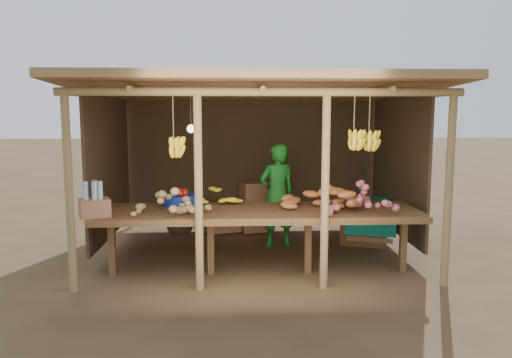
{
  "coord_description": "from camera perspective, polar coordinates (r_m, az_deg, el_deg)",
  "views": [
    {
      "loc": [
        -0.32,
        -6.92,
        2.0
      ],
      "look_at": [
        0.0,
        0.0,
        1.05
      ],
      "focal_mm": 35.0,
      "sensor_mm": 36.0,
      "label": 1
    }
  ],
  "objects": [
    {
      "name": "vendor",
      "position": [
        7.38,
        2.44,
        -1.84
      ],
      "size": [
        0.64,
        0.52,
        1.53
      ],
      "primitive_type": "imported",
      "rotation": [
        0.0,
        0.0,
        3.45
      ],
      "color": "#1B7D22",
      "rests_on": "ground"
    },
    {
      "name": "burlap_sacks",
      "position": [
        8.33,
        -7.19,
        -4.14
      ],
      "size": [
        0.93,
        0.49,
        0.66
      ],
      "color": "#483521",
      "rests_on": "ground"
    },
    {
      "name": "potato_heap",
      "position": [
        5.89,
        -9.62,
        -2.27
      ],
      "size": [
        0.99,
        0.8,
        0.36
      ],
      "primitive_type": null,
      "rotation": [
        0.0,
        0.0,
        -0.4
      ],
      "color": "tan",
      "rests_on": "counter"
    },
    {
      "name": "counter",
      "position": [
        6.11,
        0.41,
        -4.1
      ],
      "size": [
        3.9,
        1.05,
        0.8
      ],
      "color": "brown",
      "rests_on": "ground"
    },
    {
      "name": "tarp_crate",
      "position": [
        7.77,
        12.32,
        -4.55
      ],
      "size": [
        0.91,
        0.85,
        0.88
      ],
      "color": "brown",
      "rests_on": "ground"
    },
    {
      "name": "onion_heap",
      "position": [
        5.99,
        12.12,
        -2.18
      ],
      "size": [
        0.99,
        0.8,
        0.36
      ],
      "primitive_type": null,
      "rotation": [
        0.0,
        0.0,
        0.38
      ],
      "color": "#B95A65",
      "rests_on": "counter"
    },
    {
      "name": "stall_structure",
      "position": [
        6.91,
        0.12,
        7.13
      ],
      "size": [
        4.7,
        3.5,
        2.43
      ],
      "color": "#94784C",
      "rests_on": "ground"
    },
    {
      "name": "tomato_basin",
      "position": [
        6.39,
        -8.7,
        -2.3
      ],
      "size": [
        0.41,
        0.41,
        0.21
      ],
      "rotation": [
        0.0,
        0.0,
        -0.22
      ],
      "color": "navy",
      "rests_on": "counter"
    },
    {
      "name": "ground",
      "position": [
        7.21,
        0.0,
        -8.29
      ],
      "size": [
        60.0,
        60.0,
        0.0
      ],
      "primitive_type": "plane",
      "color": "brown",
      "rests_on": "ground"
    },
    {
      "name": "carton_stack",
      "position": [
        8.29,
        -1.22,
        -3.6
      ],
      "size": [
        1.16,
        0.53,
        0.82
      ],
      "color": "#976444",
      "rests_on": "ground"
    },
    {
      "name": "bottle_box",
      "position": [
        5.96,
        -17.99,
        -2.63
      ],
      "size": [
        0.4,
        0.37,
        0.41
      ],
      "color": "#976444",
      "rests_on": "counter"
    },
    {
      "name": "sweet_potato_heap",
      "position": [
        6.24,
        8.34,
        -1.67
      ],
      "size": [
        1.28,
        1.05,
        0.36
      ],
      "primitive_type": null,
      "rotation": [
        0.0,
        0.0,
        -0.4
      ],
      "color": "#C06931",
      "rests_on": "counter"
    },
    {
      "name": "banana_pile",
      "position": [
        6.4,
        -4.38,
        -1.45
      ],
      "size": [
        0.54,
        0.35,
        0.34
      ],
      "primitive_type": null,
      "rotation": [
        0.0,
        0.0,
        0.07
      ],
      "color": "yellow",
      "rests_on": "counter"
    }
  ]
}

